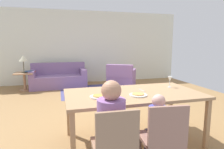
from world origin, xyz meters
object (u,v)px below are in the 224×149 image
at_px(plate_near_child, 138,95).
at_px(book_upper, 29,71).
at_px(dining_table, 133,97).
at_px(dining_chair_child, 163,137).
at_px(dining_chair_man, 115,144).
at_px(table_lamp, 23,59).
at_px(plate_near_man, 99,97).
at_px(person_man, 111,134).
at_px(side_table, 25,79).
at_px(wine_glass, 170,79).
at_px(book_lower, 32,72).
at_px(armchair, 121,79).
at_px(person_child, 156,135).
at_px(couch, 59,78).
at_px(handbag, 110,88).

bearing_deg(plate_near_child, book_upper, 115.62).
bearing_deg(dining_table, dining_chair_child, -90.59).
xyz_separation_m(dining_chair_man, table_lamp, (-1.57, 4.84, 0.52)).
relative_size(plate_near_man, person_man, 0.23).
distance_m(dining_chair_child, side_table, 5.28).
height_order(plate_near_child, wine_glass, wine_glass).
bearing_deg(dining_chair_man, plate_near_child, 52.36).
bearing_deg(book_lower, armchair, -10.05).
bearing_deg(table_lamp, book_lower, 15.36).
distance_m(armchair, book_upper, 2.98).
xyz_separation_m(dining_table, table_lamp, (-2.12, 3.95, 0.31)).
distance_m(armchair, book_lower, 2.92).
height_order(wine_glass, person_child, wine_glass).
height_order(plate_near_child, dining_chair_child, dining_chair_child).
xyz_separation_m(dining_chair_child, book_upper, (-1.97, 4.83, 0.13)).
distance_m(person_man, table_lamp, 4.95).
height_order(couch, handbag, couch).
xyz_separation_m(wine_glass, book_lower, (-2.61, 3.83, -0.30)).
height_order(dining_chair_man, handbag, dining_chair_man).
distance_m(dining_table, plate_near_child, 0.19).
relative_size(table_lamp, handbag, 1.69).
bearing_deg(dining_chair_child, book_upper, 112.15).
bearing_deg(plate_near_child, person_child, -89.64).
bearing_deg(dining_chair_man, person_child, 17.12).
relative_size(dining_chair_child, table_lamp, 1.61).
relative_size(plate_near_man, plate_near_child, 1.00).
xyz_separation_m(person_man, person_child, (0.55, -0.01, -0.08)).
distance_m(couch, side_table, 1.08).
bearing_deg(plate_near_man, table_lamp, 111.09).
bearing_deg(couch, dining_chair_man, -84.19).
bearing_deg(table_lamp, handbag, -19.43).
xyz_separation_m(dining_table, plate_near_man, (-0.55, -0.12, 0.07)).
bearing_deg(plate_near_child, dining_chair_man, -127.64).
bearing_deg(couch, plate_near_man, -83.13).
bearing_deg(person_man, book_lower, 105.99).
bearing_deg(armchair, plate_near_man, -112.55).
height_order(person_man, book_lower, person_man).
xyz_separation_m(plate_near_man, handbag, (0.98, 3.17, -0.64)).
relative_size(plate_near_child, dining_chair_child, 0.29).
distance_m(couch, armchair, 2.15).
bearing_deg(person_child, plate_near_man, 132.41).
xyz_separation_m(armchair, side_table, (-3.08, 0.45, 0.06)).
distance_m(dining_table, dining_chair_child, 0.91).
bearing_deg(side_table, plate_near_man, -68.91).
bearing_deg(armchair, dining_table, -105.31).
relative_size(dining_chair_man, book_lower, 3.95).
bearing_deg(dining_chair_child, couch, 101.72).
height_order(dining_chair_child, armchair, dining_chair_child).
height_order(person_man, person_child, person_man).
bearing_deg(wine_glass, dining_table, -165.85).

